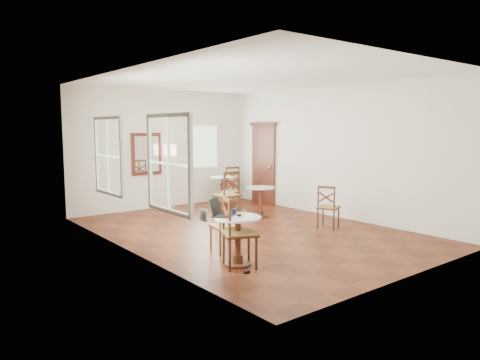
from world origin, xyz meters
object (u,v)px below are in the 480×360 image
(mouse, at_px, (239,215))
(power_adapter, at_px, (247,272))
(water_glass, at_px, (245,213))
(cafe_table_mid, at_px, (260,198))
(floor_lamp, at_px, (170,155))
(laptop, at_px, (220,212))
(chair_near_a, at_px, (225,226))
(chair_back_b, at_px, (230,191))
(chair_near_b, at_px, (238,233))
(chair_back_a, at_px, (230,184))
(cafe_table_near, at_px, (238,235))
(chair_mid_a, at_px, (227,195))
(navy_mug, at_px, (234,211))
(cafe_table_back, at_px, (223,187))
(chair_mid_b, at_px, (328,207))

(mouse, height_order, power_adapter, mouse)
(water_glass, xyz_separation_m, power_adapter, (-0.23, -0.33, -0.77))
(cafe_table_mid, distance_m, floor_lamp, 2.65)
(laptop, bearing_deg, chair_near_a, 13.76)
(chair_back_b, xyz_separation_m, power_adapter, (-2.81, -4.16, -0.44))
(water_glass, distance_m, power_adapter, 0.87)
(floor_lamp, distance_m, laptop, 4.92)
(chair_near_b, bearing_deg, floor_lamp, 4.79)
(chair_near_b, relative_size, floor_lamp, 0.64)
(cafe_table_mid, distance_m, water_glass, 3.67)
(chair_back_a, bearing_deg, floor_lamp, 12.00)
(chair_back_b, height_order, mouse, chair_back_b)
(water_glass, bearing_deg, cafe_table_near, 160.84)
(water_glass, bearing_deg, power_adapter, -124.37)
(chair_near_a, bearing_deg, chair_near_b, 75.63)
(chair_mid_a, xyz_separation_m, chair_back_a, (1.46, 1.82, -0.05))
(navy_mug, distance_m, water_glass, 0.23)
(cafe_table_mid, bearing_deg, chair_near_b, -135.81)
(floor_lamp, xyz_separation_m, power_adapter, (-1.68, -5.15, -1.36))
(mouse, relative_size, navy_mug, 0.89)
(cafe_table_near, height_order, laptop, laptop)
(floor_lamp, relative_size, mouse, 17.46)
(laptop, xyz_separation_m, power_adapter, (0.04, -0.58, -0.79))
(cafe_table_near, xyz_separation_m, floor_lamp, (1.56, 4.78, 0.92))
(cafe_table_near, height_order, water_glass, water_glass)
(chair_near_b, relative_size, power_adapter, 11.37)
(water_glass, height_order, power_adapter, water_glass)
(chair_near_b, xyz_separation_m, chair_back_b, (2.74, 3.86, -0.06))
(chair_back_b, bearing_deg, chair_mid_a, -74.54)
(cafe_table_mid, bearing_deg, chair_back_b, 88.83)
(chair_mid_a, relative_size, laptop, 2.29)
(cafe_table_mid, distance_m, chair_back_a, 2.28)
(cafe_table_back, distance_m, mouse, 5.45)
(cafe_table_back, bearing_deg, water_glass, -122.53)
(power_adapter, bearing_deg, chair_near_a, 69.45)
(navy_mug, relative_size, water_glass, 1.14)
(mouse, xyz_separation_m, power_adapter, (-0.17, -0.38, -0.74))
(floor_lamp, bearing_deg, chair_near_a, -107.46)
(chair_near_a, relative_size, chair_mid_b, 1.03)
(chair_mid_a, distance_m, laptop, 3.44)
(chair_near_b, bearing_deg, water_glass, -56.62)
(chair_mid_b, relative_size, power_adapter, 9.63)
(chair_back_b, height_order, navy_mug, chair_back_b)
(chair_mid_b, bearing_deg, chair_near_a, 70.11)
(chair_mid_b, relative_size, mouse, 9.51)
(cafe_table_mid, distance_m, cafe_table_back, 2.02)
(chair_near_a, relative_size, navy_mug, 8.75)
(chair_mid_a, bearing_deg, chair_near_a, 53.76)
(laptop, height_order, mouse, laptop)
(chair_mid_b, height_order, water_glass, chair_mid_b)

